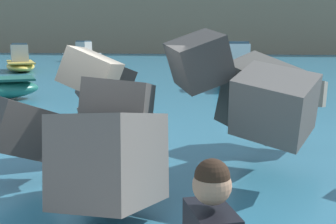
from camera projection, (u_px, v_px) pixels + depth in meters
ground_plane at (103, 198)px, 7.02m from camera, size 400.00×400.00×0.00m
breakwater_jetty at (175, 109)px, 8.06m from camera, size 32.77×7.06×2.86m
boat_near_right at (82, 55)px, 46.98m from camera, size 4.67×3.32×2.27m
boat_mid_right at (20, 63)px, 33.33m from camera, size 4.82×6.11×2.18m
boat_far_left at (234, 73)px, 22.22m from camera, size 2.97×5.11×2.43m
boat_far_right at (198, 56)px, 47.79m from camera, size 2.32×6.12×1.95m
mooring_buoy_inner at (281, 70)px, 31.84m from camera, size 0.44×0.44×0.44m
mooring_buoy_middle at (104, 63)px, 40.51m from camera, size 0.44×0.44×0.44m
headland_bluff at (157, 17)px, 84.11m from camera, size 84.50×33.97×13.17m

